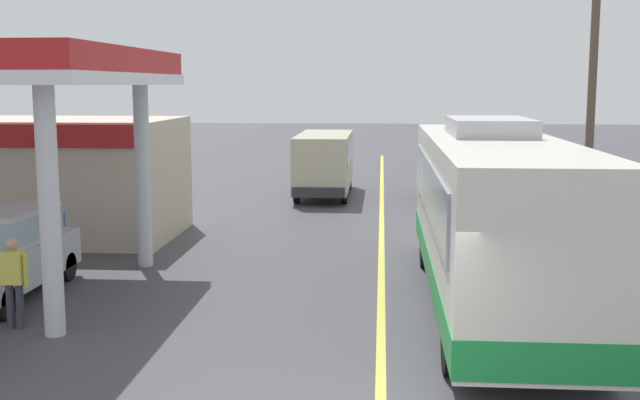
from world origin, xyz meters
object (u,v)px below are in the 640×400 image
(minibus_opposing_lane, at_px, (324,159))
(coach_bus_main, at_px, (493,220))
(car_at_pump, at_px, (3,249))
(car_trailing_behind_bus, at_px, (450,174))
(pedestrian_near_pump, at_px, (14,278))
(pedestrian_by_shop, at_px, (54,230))

(minibus_opposing_lane, bearing_deg, coach_bus_main, -73.85)
(car_at_pump, height_order, car_trailing_behind_bus, same)
(coach_bus_main, xyz_separation_m, minibus_opposing_lane, (-4.45, 15.38, -0.25))
(minibus_opposing_lane, height_order, pedestrian_near_pump, minibus_opposing_lane)
(car_at_pump, distance_m, pedestrian_by_shop, 2.51)
(pedestrian_near_pump, relative_size, car_trailing_behind_bus, 0.40)
(car_at_pump, height_order, minibus_opposing_lane, minibus_opposing_lane)
(pedestrian_by_shop, bearing_deg, car_trailing_behind_bus, 49.15)
(coach_bus_main, distance_m, pedestrian_by_shop, 10.27)
(car_at_pump, distance_m, pedestrian_near_pump, 2.40)
(pedestrian_near_pump, relative_size, pedestrian_by_shop, 1.00)
(car_at_pump, xyz_separation_m, car_trailing_behind_bus, (10.32, 14.42, 0.00))
(coach_bus_main, bearing_deg, pedestrian_by_shop, 166.50)
(pedestrian_near_pump, height_order, pedestrian_by_shop, same)
(minibus_opposing_lane, distance_m, pedestrian_near_pump, 18.11)
(coach_bus_main, relative_size, pedestrian_by_shop, 6.65)
(pedestrian_near_pump, bearing_deg, coach_bus_main, 14.06)
(car_trailing_behind_bus, bearing_deg, minibus_opposing_lane, 167.33)
(pedestrian_near_pump, xyz_separation_m, car_trailing_behind_bus, (9.12, 16.50, 0.08))
(minibus_opposing_lane, distance_m, pedestrian_by_shop, 14.11)
(minibus_opposing_lane, xyz_separation_m, car_trailing_behind_bus, (4.79, -1.08, -0.46))
(minibus_opposing_lane, bearing_deg, pedestrian_by_shop, -112.96)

